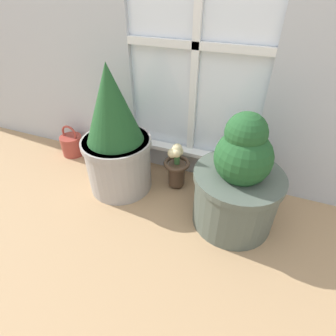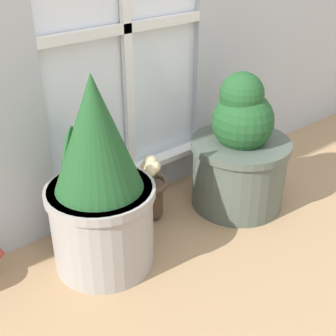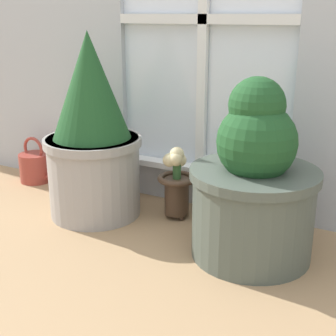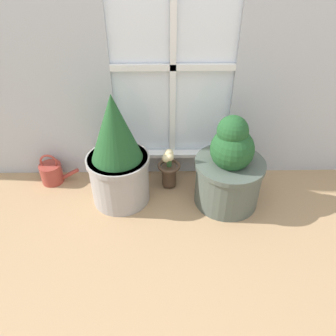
# 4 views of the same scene
# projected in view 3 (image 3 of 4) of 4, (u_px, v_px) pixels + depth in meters

# --- Properties ---
(ground_plane) EXTENTS (10.00, 10.00, 0.00)m
(ground_plane) POSITION_uv_depth(u_px,v_px,m) (135.00, 257.00, 1.51)
(ground_plane) COLOR tan
(potted_plant_left) EXTENTS (0.37, 0.37, 0.70)m
(potted_plant_left) POSITION_uv_depth(u_px,v_px,m) (92.00, 135.00, 1.75)
(potted_plant_left) COLOR #9E9993
(potted_plant_left) RESTS_ON ground_plane
(potted_plant_right) EXTENTS (0.41, 0.41, 0.58)m
(potted_plant_right) POSITION_uv_depth(u_px,v_px,m) (254.00, 187.00, 1.46)
(potted_plant_right) COLOR #4C564C
(potted_plant_right) RESTS_ON ground_plane
(flower_vase) EXTENTS (0.15, 0.15, 0.28)m
(flower_vase) POSITION_uv_depth(u_px,v_px,m) (176.00, 182.00, 1.76)
(flower_vase) COLOR #473323
(flower_vase) RESTS_ON ground_plane
(watering_can) EXTENTS (0.25, 0.14, 0.21)m
(watering_can) POSITION_uv_depth(u_px,v_px,m) (35.00, 166.00, 2.18)
(watering_can) COLOR #99382D
(watering_can) RESTS_ON ground_plane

